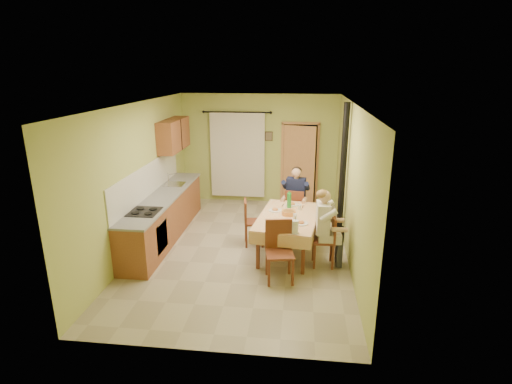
# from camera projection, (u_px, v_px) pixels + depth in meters

# --- Properties ---
(floor) EXTENTS (4.00, 6.00, 0.01)m
(floor) POSITION_uv_depth(u_px,v_px,m) (243.00, 249.00, 7.86)
(floor) COLOR tan
(floor) RESTS_ON ground
(room_shell) EXTENTS (4.04, 6.04, 2.82)m
(room_shell) POSITION_uv_depth(u_px,v_px,m) (242.00, 158.00, 7.31)
(room_shell) COLOR #B8C464
(room_shell) RESTS_ON ground
(kitchen_run) EXTENTS (0.64, 3.64, 1.56)m
(kitchen_run) POSITION_uv_depth(u_px,v_px,m) (164.00, 215.00, 8.28)
(kitchen_run) COLOR brown
(kitchen_run) RESTS_ON ground
(upper_cabinets) EXTENTS (0.35, 1.40, 0.70)m
(upper_cabinets) POSITION_uv_depth(u_px,v_px,m) (174.00, 135.00, 9.09)
(upper_cabinets) COLOR brown
(upper_cabinets) RESTS_ON room_shell
(curtain) EXTENTS (1.70, 0.07, 2.22)m
(curtain) POSITION_uv_depth(u_px,v_px,m) (238.00, 155.00, 10.29)
(curtain) COLOR black
(curtain) RESTS_ON ground
(doorway) EXTENTS (0.96, 0.27, 2.15)m
(doorway) POSITION_uv_depth(u_px,v_px,m) (299.00, 164.00, 10.20)
(doorway) COLOR black
(doorway) RESTS_ON ground
(dining_table) EXTENTS (1.29, 1.90, 0.76)m
(dining_table) POSITION_uv_depth(u_px,v_px,m) (288.00, 234.00, 7.58)
(dining_table) COLOR #E3AD79
(dining_table) RESTS_ON ground
(tableware) EXTENTS (0.75, 1.63, 0.33)m
(tableware) POSITION_uv_depth(u_px,v_px,m) (289.00, 215.00, 7.36)
(tableware) COLOR white
(tableware) RESTS_ON dining_table
(chair_far) EXTENTS (0.45, 0.45, 0.96)m
(chair_far) POSITION_uv_depth(u_px,v_px,m) (295.00, 218.00, 8.64)
(chair_far) COLOR brown
(chair_far) RESTS_ON ground
(chair_near) EXTENTS (0.52, 0.52, 1.01)m
(chair_near) POSITION_uv_depth(u_px,v_px,m) (279.00, 264.00, 6.63)
(chair_near) COLOR brown
(chair_near) RESTS_ON ground
(chair_right) EXTENTS (0.39, 0.39, 0.93)m
(chair_right) POSITION_uv_depth(u_px,v_px,m) (324.00, 250.00, 7.13)
(chair_right) COLOR brown
(chair_right) RESTS_ON ground
(chair_left) EXTENTS (0.44, 0.44, 0.93)m
(chair_left) POSITION_uv_depth(u_px,v_px,m) (253.00, 231.00, 7.98)
(chair_left) COLOR brown
(chair_left) RESTS_ON ground
(man_far) EXTENTS (0.61, 0.51, 1.39)m
(man_far) POSITION_uv_depth(u_px,v_px,m) (296.00, 192.00, 8.48)
(man_far) COLOR #141938
(man_far) RESTS_ON chair_far
(man_right) EXTENTS (0.47, 0.59, 1.39)m
(man_right) POSITION_uv_depth(u_px,v_px,m) (325.00, 219.00, 6.96)
(man_right) COLOR silver
(man_right) RESTS_ON chair_right
(stove_flue) EXTENTS (0.24, 0.24, 2.80)m
(stove_flue) POSITION_uv_depth(u_px,v_px,m) (341.00, 193.00, 7.91)
(stove_flue) COLOR black
(stove_flue) RESTS_ON ground
(picture_back) EXTENTS (0.19, 0.03, 0.23)m
(picture_back) POSITION_uv_depth(u_px,v_px,m) (269.00, 136.00, 10.13)
(picture_back) COLOR black
(picture_back) RESTS_ON room_shell
(picture_right) EXTENTS (0.03, 0.31, 0.21)m
(picture_right) POSITION_uv_depth(u_px,v_px,m) (345.00, 147.00, 8.23)
(picture_right) COLOR brown
(picture_right) RESTS_ON room_shell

